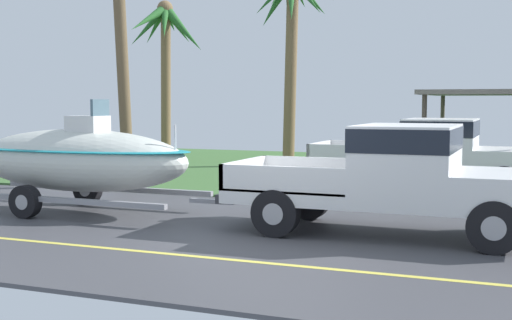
{
  "coord_description": "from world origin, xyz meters",
  "views": [
    {
      "loc": [
        3.91,
        -10.63,
        2.25
      ],
      "look_at": [
        -0.82,
        1.06,
        1.18
      ],
      "focal_mm": 48.42,
      "sensor_mm": 36.0,
      "label": 1
    }
  ],
  "objects_px": {
    "boat_on_trailer": "(77,159)",
    "parked_pickup_background": "(439,151)",
    "palm_tree_near_left": "(165,42)",
    "pickup_truck_towing": "(405,174)",
    "palm_tree_mid": "(292,18)"
  },
  "relations": [
    {
      "from": "boat_on_trailer",
      "to": "parked_pickup_background",
      "type": "height_order",
      "value": "boat_on_trailer"
    },
    {
      "from": "palm_tree_near_left",
      "to": "boat_on_trailer",
      "type": "bearing_deg",
      "value": -69.31
    },
    {
      "from": "parked_pickup_background",
      "to": "palm_tree_near_left",
      "type": "distance_m",
      "value": 12.34
    },
    {
      "from": "pickup_truck_towing",
      "to": "palm_tree_near_left",
      "type": "xyz_separation_m",
      "value": [
        -10.81,
        11.11,
        3.43
      ]
    },
    {
      "from": "parked_pickup_background",
      "to": "palm_tree_mid",
      "type": "distance_m",
      "value": 8.6
    },
    {
      "from": "pickup_truck_towing",
      "to": "parked_pickup_background",
      "type": "xyz_separation_m",
      "value": [
        -0.18,
        5.88,
        -0.01
      ]
    },
    {
      "from": "palm_tree_near_left",
      "to": "palm_tree_mid",
      "type": "xyz_separation_m",
      "value": [
        5.02,
        -0.16,
        0.64
      ]
    },
    {
      "from": "palm_tree_near_left",
      "to": "palm_tree_mid",
      "type": "relative_size",
      "value": 0.88
    },
    {
      "from": "boat_on_trailer",
      "to": "palm_tree_mid",
      "type": "relative_size",
      "value": 0.92
    },
    {
      "from": "pickup_truck_towing",
      "to": "palm_tree_mid",
      "type": "height_order",
      "value": "palm_tree_mid"
    },
    {
      "from": "pickup_truck_towing",
      "to": "palm_tree_near_left",
      "type": "relative_size",
      "value": 0.91
    },
    {
      "from": "palm_tree_mid",
      "to": "parked_pickup_background",
      "type": "bearing_deg",
      "value": -42.1
    },
    {
      "from": "boat_on_trailer",
      "to": "palm_tree_near_left",
      "type": "distance_m",
      "value": 12.35
    },
    {
      "from": "parked_pickup_background",
      "to": "palm_tree_mid",
      "type": "height_order",
      "value": "palm_tree_mid"
    },
    {
      "from": "pickup_truck_towing",
      "to": "boat_on_trailer",
      "type": "xyz_separation_m",
      "value": [
        -6.61,
        0.0,
        0.04
      ]
    }
  ]
}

